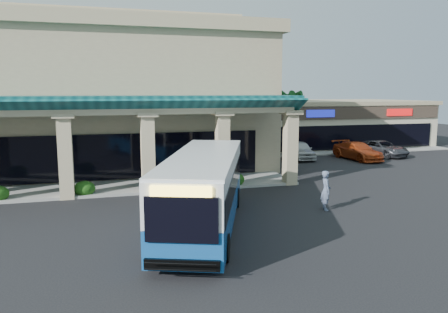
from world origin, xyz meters
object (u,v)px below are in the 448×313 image
object	(u,v)px
car_red	(358,151)
car_gray	(381,148)
transit_bus	(204,191)
car_silver	(300,150)
pedestrian	(326,190)

from	to	relation	value
car_red	car_gray	distance (m)	3.43
transit_bus	car_silver	xyz separation A→B (m)	(12.74, 16.66, -0.83)
pedestrian	car_gray	bearing A→B (deg)	-30.28
car_gray	car_silver	bearing A→B (deg)	159.27
transit_bus	car_silver	bearing A→B (deg)	73.62
car_silver	car_red	world-z (taller)	car_silver
pedestrian	car_gray	world-z (taller)	pedestrian
car_red	pedestrian	bearing A→B (deg)	-133.47
transit_bus	car_red	bearing A→B (deg)	61.51
car_silver	car_gray	xyz separation A→B (m)	(7.93, -0.62, -0.08)
pedestrian	car_red	xyz separation A→B (m)	(10.91, 13.85, -0.24)
transit_bus	car_gray	bearing A→B (deg)	58.84
transit_bus	pedestrian	distance (m)	6.65
transit_bus	car_silver	size ratio (longest dim) A/B	2.50
car_red	car_gray	bearing A→B (deg)	14.38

